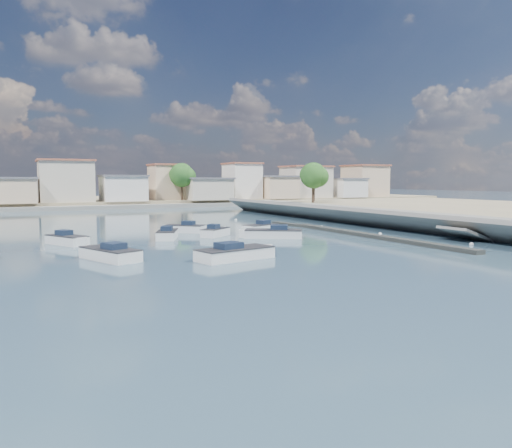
{
  "coord_description": "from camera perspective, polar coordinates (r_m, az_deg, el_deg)",
  "views": [
    {
      "loc": [
        -24.73,
        -29.07,
        5.62
      ],
      "look_at": [
        -3.52,
        14.28,
        1.4
      ],
      "focal_mm": 35.0,
      "sensor_mm": 36.0,
      "label": 1
    }
  ],
  "objects": [
    {
      "name": "motorboat_c",
      "position": [
        48.91,
        1.66,
        -1.16
      ],
      "size": [
        5.87,
        4.67,
        1.48
      ],
      "color": "white",
      "rests_on": "ground"
    },
    {
      "name": "breakwater",
      "position": [
        52.67,
        11.02,
        -1.03
      ],
      "size": [
        2.0,
        31.02,
        0.35
      ],
      "color": "black",
      "rests_on": "ground"
    },
    {
      "name": "motorboat_a",
      "position": [
        37.15,
        -16.56,
        -3.32
      ],
      "size": [
        3.8,
        5.71,
        1.48
      ],
      "color": "white",
      "rests_on": "ground"
    },
    {
      "name": "motorboat_d",
      "position": [
        54.43,
        0.38,
        -0.53
      ],
      "size": [
        4.77,
        3.2,
        1.48
      ],
      "color": "white",
      "rests_on": "ground"
    },
    {
      "name": "far_shore_land",
      "position": [
        123.67,
        -14.53,
        2.56
      ],
      "size": [
        160.0,
        40.0,
        1.4
      ],
      "primitive_type": "cube",
      "color": "gray",
      "rests_on": "ground"
    },
    {
      "name": "seawall_walkway",
      "position": [
        60.5,
        19.65,
        0.23
      ],
      "size": [
        5.0,
        90.0,
        1.8
      ],
      "primitive_type": "cube",
      "color": "slate",
      "rests_on": "ground"
    },
    {
      "name": "far_shore_quay",
      "position": [
        103.21,
        -12.18,
        1.99
      ],
      "size": [
        160.0,
        2.5,
        0.8
      ],
      "primitive_type": "cube",
      "color": "slate",
      "rests_on": "ground"
    },
    {
      "name": "mooring_buoys",
      "position": [
        54.64,
        8.77,
        -0.91
      ],
      "size": [
        13.82,
        36.52,
        0.39
      ],
      "color": "silver",
      "rests_on": "ground"
    },
    {
      "name": "motorboat_b",
      "position": [
        50.5,
        -4.54,
        -0.98
      ],
      "size": [
        3.81,
        3.58,
        1.48
      ],
      "color": "white",
      "rests_on": "ground"
    },
    {
      "name": "motorboat_g",
      "position": [
        46.54,
        -20.63,
        -1.79
      ],
      "size": [
        3.5,
        4.68,
        1.48
      ],
      "color": "white",
      "rests_on": "ground"
    },
    {
      "name": "motorboat_h",
      "position": [
        35.85,
        -2.01,
        -3.41
      ],
      "size": [
        6.47,
        3.52,
        1.48
      ],
      "color": "white",
      "rests_on": "ground"
    },
    {
      "name": "motorboat_f",
      "position": [
        54.58,
        -8.36,
        -0.57
      ],
      "size": [
        4.34,
        4.07,
        1.48
      ],
      "color": "white",
      "rests_on": "ground"
    },
    {
      "name": "shore_trees",
      "position": [
        102.66,
        -7.31,
        5.29
      ],
      "size": [
        74.56,
        38.32,
        7.92
      ],
      "color": "#38281E",
      "rests_on": "ground"
    },
    {
      "name": "far_town",
      "position": [
        111.76,
        -7.61,
        4.6
      ],
      "size": [
        113.01,
        12.8,
        8.35
      ],
      "color": "beige",
      "rests_on": "far_shore_land"
    },
    {
      "name": "ground",
      "position": [
        73.58,
        -6.35,
        0.59
      ],
      "size": [
        400.0,
        400.0,
        0.0
      ],
      "primitive_type": "plane",
      "color": "#2D4A5A",
      "rests_on": "ground"
    },
    {
      "name": "motorboat_e",
      "position": [
        49.14,
        -10.06,
        -1.2
      ],
      "size": [
        3.25,
        4.81,
        1.48
      ],
      "color": "white",
      "rests_on": "ground"
    }
  ]
}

